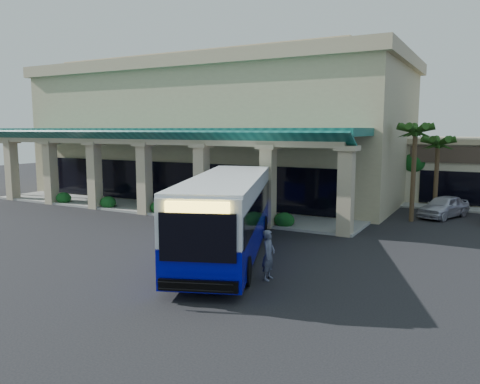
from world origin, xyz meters
The scene contains 10 objects.
ground centered at (0.00, 0.00, 0.00)m, with size 110.00×110.00×0.00m, color black.
main_building centered at (-8.00, 16.00, 5.67)m, with size 30.80×14.80×11.35m, color tan, non-canonical shape.
arcade centered at (-8.00, 6.80, 2.85)m, with size 30.00×6.20×5.70m, color #0C4C46, non-canonical shape.
palm_0 centered at (8.50, 11.00, 3.30)m, with size 2.40×2.40×6.60m, color #18390F, non-canonical shape.
palm_1 centered at (9.50, 14.00, 2.90)m, with size 2.40×2.40×5.80m, color #18390F, non-canonical shape.
palm_2 centered at (-22.50, 6.50, 3.10)m, with size 2.40×2.40×6.20m, color #18390F, non-canonical shape.
broadleaf_tree centered at (7.50, 19.00, 2.41)m, with size 2.60×2.60×4.81m, color #0F4314, non-canonical shape.
transit_bus centered at (2.41, -1.00, 1.77)m, with size 2.95×12.68×3.54m, color #0607A3, non-canonical shape.
pedestrian centered at (5.53, -3.36, 0.95)m, with size 0.69×0.45×1.89m, color #505669.
car_silver centered at (10.11, 13.28, 0.71)m, with size 1.67×4.16×1.42m, color silver.
Camera 1 is at (12.67, -18.79, 5.61)m, focal length 35.00 mm.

